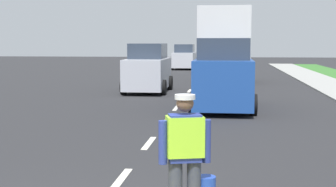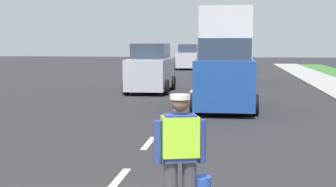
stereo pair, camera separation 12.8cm
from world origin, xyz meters
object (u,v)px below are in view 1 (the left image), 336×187
object	(u,v)px
car_outgoing_far	(229,64)
car_oncoming_second	(148,70)
car_oncoming_third	(184,58)
road_worker	(186,152)
delivery_truck	(224,62)

from	to	relation	value
car_outgoing_far	car_oncoming_second	distance (m)	7.35
car_oncoming_third	car_outgoing_far	size ratio (longest dim) A/B	1.09
road_worker	delivery_truck	distance (m)	11.08
delivery_truck	car_oncoming_second	distance (m)	6.18
car_oncoming_second	car_outgoing_far	bearing A→B (deg)	59.53
road_worker	car_oncoming_second	world-z (taller)	car_oncoming_second
car_outgoing_far	road_worker	bearing A→B (deg)	-91.47
delivery_truck	car_oncoming_third	distance (m)	24.53
delivery_truck	car_oncoming_second	xyz separation A→B (m)	(-3.52, 5.05, -0.57)
delivery_truck	car_oncoming_third	world-z (taller)	delivery_truck
road_worker	car_oncoming_third	world-z (taller)	car_oncoming_third
car_oncoming_third	road_worker	bearing A→B (deg)	-84.91
road_worker	car_outgoing_far	world-z (taller)	car_outgoing_far
delivery_truck	car_outgoing_far	bearing A→B (deg)	88.98
car_oncoming_third	car_oncoming_second	bearing A→B (deg)	-90.02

